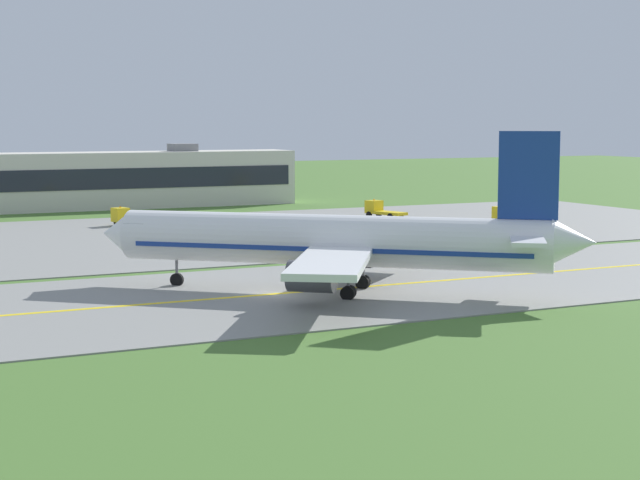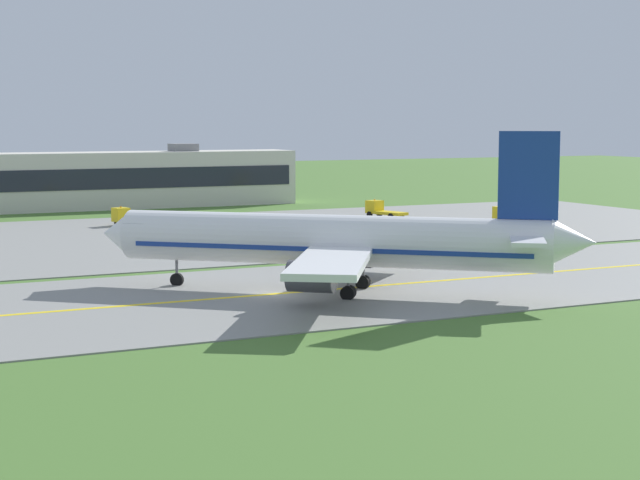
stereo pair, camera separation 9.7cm
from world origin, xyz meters
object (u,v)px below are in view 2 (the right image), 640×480
Objects in this scene: airplane_lead at (337,241)px; service_truck_fuel at (381,210)px; service_truck_baggage at (513,216)px; service_truck_catering at (130,217)px.

service_truck_fuel is at bearing 57.78° from airplane_lead.
airplane_lead is 5.37× the size of service_truck_baggage.
service_truck_baggage reaches higher than service_truck_catering.
service_truck_catering is (-34.60, 4.67, 0.00)m from service_truck_fuel.
airplane_lead is at bearing -140.86° from service_truck_baggage.
service_truck_fuel is at bearing 113.27° from service_truck_baggage.
service_truck_fuel is at bearing -7.69° from service_truck_catering.
airplane_lead is at bearing -122.22° from service_truck_fuel.
service_truck_catering is at bearing 172.31° from service_truck_fuel.
service_truck_fuel is (33.81, 53.65, -2.95)m from airplane_lead.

